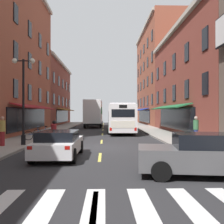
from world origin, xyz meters
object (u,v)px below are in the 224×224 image
box_truck (94,114)px  bicycle_near (36,135)px  sedan_near (208,154)px  pedestrian_mid (196,129)px  bicycle_mid (44,133)px  motorcycle_rider (54,135)px  pedestrian_near (2,130)px  transit_bus (120,117)px  sedan_mid (59,144)px  street_lamp_twin (23,97)px

box_truck → bicycle_near: (-3.42, -18.22, -1.50)m
sedan_near → pedestrian_mid: pedestrian_mid is taller
bicycle_mid → pedestrian_mid: 11.95m
sedan_near → bicycle_near: 13.37m
bicycle_near → bicycle_mid: size_ratio=0.99×
motorcycle_rider → pedestrian_near: size_ratio=1.16×
transit_bus → pedestrian_mid: bearing=-68.4°
sedan_mid → pedestrian_near: bearing=140.1°
bicycle_near → street_lamp_twin: bearing=-90.5°
pedestrian_mid → street_lamp_twin: 11.57m
pedestrian_near → pedestrian_mid: bearing=144.1°
bicycle_near → pedestrian_mid: size_ratio=0.96×
bicycle_mid → transit_bus: bearing=48.1°
motorcycle_rider → pedestrian_near: pedestrian_near is taller
sedan_near → sedan_mid: sedan_near is taller
box_truck → pedestrian_near: size_ratio=4.19×
bicycle_mid → pedestrian_mid: size_ratio=0.97×
box_truck → pedestrian_mid: (7.88, -19.85, -0.95)m
box_truck → transit_bus: bearing=-68.3°
sedan_mid → bicycle_mid: bearing=107.9°
motorcycle_rider → pedestrian_near: bearing=-168.8°
transit_bus → box_truck: (-3.35, 8.43, 0.38)m
pedestrian_near → motorcycle_rider: bearing=147.9°
pedestrian_near → sedan_mid: bearing=96.8°
transit_bus → pedestrian_near: transit_bus is taller
box_truck → sedan_near: box_truck is taller
bicycle_mid → pedestrian_near: size_ratio=0.96×
transit_bus → pedestrian_near: size_ratio=7.04×
motorcycle_rider → pedestrian_mid: (9.43, 1.01, 0.34)m
sedan_mid → pedestrian_mid: 9.79m
bicycle_near → pedestrian_near: bearing=-109.5°
transit_bus → bicycle_near: (-6.77, -9.79, -1.11)m
pedestrian_mid → street_lamp_twin: bearing=-108.2°
pedestrian_near → box_truck: bearing=-145.3°
sedan_near → pedestrian_near: size_ratio=2.68×
bicycle_mid → pedestrian_near: (-1.16, -5.50, 0.59)m
box_truck → street_lamp_twin: size_ratio=1.39×
sedan_near → bicycle_mid: sedan_near is taller
box_truck → street_lamp_twin: street_lamp_twin is taller
bicycle_near → bicycle_mid: (0.02, 2.26, 0.00)m
transit_bus → bicycle_near: bearing=-124.7°
pedestrian_mid → street_lamp_twin: size_ratio=0.33×
pedestrian_near → pedestrian_mid: 12.55m
sedan_mid → pedestrian_near: pedestrian_near is taller
box_truck → pedestrian_near: (-4.56, -21.46, -0.91)m
motorcycle_rider → pedestrian_mid: size_ratio=1.18×
sedan_mid → pedestrian_near: 5.27m
transit_bus → bicycle_near: transit_bus is taller
transit_bus → street_lamp_twin: (-6.80, -12.57, 1.52)m
motorcycle_rider → pedestrian_mid: 9.49m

